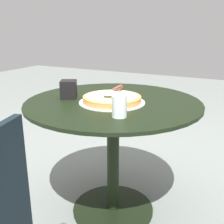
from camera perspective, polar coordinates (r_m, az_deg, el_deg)
The scene contains 6 objects.
ground_plane at distance 1.88m, azimuth 0.21°, elevation -19.38°, with size 10.00×10.00×0.00m, color slate.
patio_table at distance 1.61m, azimuth 0.23°, elevation -3.97°, with size 0.98×0.98×0.72m.
pizza_on_tray at distance 1.52m, azimuth -0.01°, elevation 2.65°, with size 0.36×0.36×0.05m.
pizza_server at distance 1.54m, azimuth 0.48°, elevation 4.44°, with size 0.21×0.08×0.02m.
drinking_cup at distance 1.27m, azimuth 1.53°, elevation 1.19°, with size 0.07×0.07×0.10m, color silver.
napkin_dispenser at distance 1.62m, azimuth -8.89°, elevation 4.62°, with size 0.09×0.09×0.10m, color black.
Camera 1 is at (1.34, 0.67, 1.12)m, focal length 44.56 mm.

